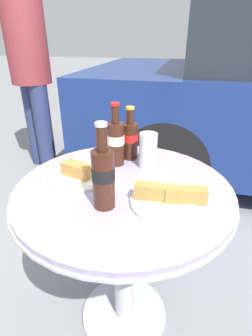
% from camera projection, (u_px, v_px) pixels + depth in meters
% --- Properties ---
extents(ground_plane, '(30.00, 30.00, 0.00)m').
position_uv_depth(ground_plane, '(124.00, 314.00, 1.21)').
color(ground_plane, gray).
extents(bistro_table, '(0.75, 0.75, 0.69)m').
position_uv_depth(bistro_table, '(124.00, 222.00, 0.97)').
color(bistro_table, '#B7B7BC').
rests_on(bistro_table, ground_plane).
extents(cola_bottle_left, '(0.07, 0.07, 0.26)m').
position_uv_depth(cola_bottle_left, '(103.00, 176.00, 0.75)').
color(cola_bottle_left, '#3D1E14').
rests_on(cola_bottle_left, bistro_table).
extents(cola_bottle_right, '(0.07, 0.07, 0.24)m').
position_uv_depth(cola_bottle_right, '(116.00, 141.00, 1.01)').
color(cola_bottle_right, '#3D1E14').
rests_on(cola_bottle_right, bistro_table).
extents(cola_bottle_center, '(0.07, 0.07, 0.22)m').
position_uv_depth(cola_bottle_center, '(130.00, 139.00, 1.07)').
color(cola_bottle_center, '#3D1E14').
rests_on(cola_bottle_center, bistro_table).
extents(drinking_glass, '(0.07, 0.07, 0.14)m').
position_uv_depth(drinking_glass, '(148.00, 152.00, 1.00)').
color(drinking_glass, silver).
rests_on(drinking_glass, bistro_table).
extents(lunch_plate_near, '(0.25, 0.25, 0.06)m').
position_uv_depth(lunch_plate_near, '(171.00, 199.00, 0.80)').
color(lunch_plate_near, white).
rests_on(lunch_plate_near, bistro_table).
extents(lunch_plate_far, '(0.22, 0.22, 0.06)m').
position_uv_depth(lunch_plate_far, '(78.00, 175.00, 0.94)').
color(lunch_plate_far, white).
rests_on(lunch_plate_far, bistro_table).
extents(pedestrian, '(0.33, 0.33, 1.63)m').
position_uv_depth(pedestrian, '(30.00, 66.00, 2.20)').
color(pedestrian, navy).
rests_on(pedestrian, ground_plane).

